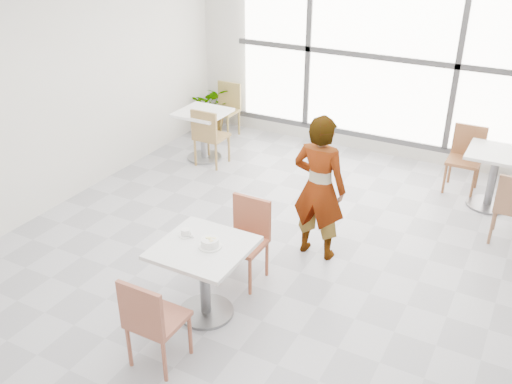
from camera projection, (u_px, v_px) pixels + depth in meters
The scene contains 16 objects.
floor at pixel (269, 263), 6.08m from camera, with size 7.00×7.00×0.00m, color #9E9EA5.
wall_back at pixel (381, 56), 8.14m from camera, with size 6.00×6.00×0.00m, color silver.
wall_left at pixel (45, 89), 6.67m from camera, with size 7.00×7.00×0.00m, color silver.
window at pixel (379, 57), 8.09m from camera, with size 4.60×0.07×2.52m.
main_table at pixel (204, 267), 5.11m from camera, with size 0.80×0.80×0.75m.
chair_near at pixel (151, 318), 4.51m from camera, with size 0.42×0.42×0.87m.
chair_far at pixel (247, 234), 5.66m from camera, with size 0.42×0.42×0.87m.
oatmeal_bowl at pixel (210, 243), 4.97m from camera, with size 0.21×0.21×0.09m.
coffee_cup at pixel (186, 233), 5.14m from camera, with size 0.16×0.13×0.07m.
person at pixel (319, 188), 5.90m from camera, with size 0.59×0.39×1.61m, color black.
bg_table_left at pixel (203, 128), 8.37m from camera, with size 0.70×0.70×0.75m.
bg_table_right at pixel (494, 171), 7.02m from camera, with size 0.70×0.70×0.75m.
bg_chair_left_near at pixel (208, 134), 8.12m from camera, with size 0.42×0.42×0.87m.
bg_chair_left_far at pixel (226, 106), 9.25m from camera, with size 0.42×0.42×0.87m.
bg_chair_right_far at pixel (466, 154), 7.47m from camera, with size 0.42×0.42×0.87m.
plant_left at pixel (214, 107), 9.55m from camera, with size 0.69×0.60×0.77m, color #5D8A4A.
Camera 1 is at (2.28, -4.52, 3.46)m, focal length 39.54 mm.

